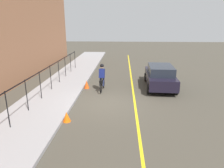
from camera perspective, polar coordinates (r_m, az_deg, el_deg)
ground_plane at (r=11.51m, az=-1.56°, el=-5.38°), size 80.00×80.00×0.00m
lane_line_centre at (r=11.49m, az=6.45°, el=-5.50°), size 36.00×0.12×0.01m
sidewalk at (r=12.23m, az=-17.70°, el=-4.47°), size 40.00×3.20×0.15m
iron_fence at (r=12.90m, az=-18.32°, el=2.36°), size 15.39×0.04×1.60m
cyclist_lead at (r=13.29m, az=-2.85°, el=1.81°), size 1.71×0.38×1.83m
patrol_sedan at (r=14.44m, az=13.40°, el=2.23°), size 4.47×2.07×1.58m
traffic_cone_near at (r=14.09m, az=-7.18°, el=-0.12°), size 0.36×0.36×0.55m
traffic_cone_far at (r=9.59m, az=-12.70°, el=-9.02°), size 0.36×0.36×0.47m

